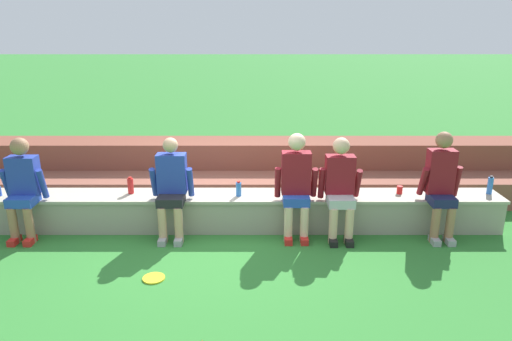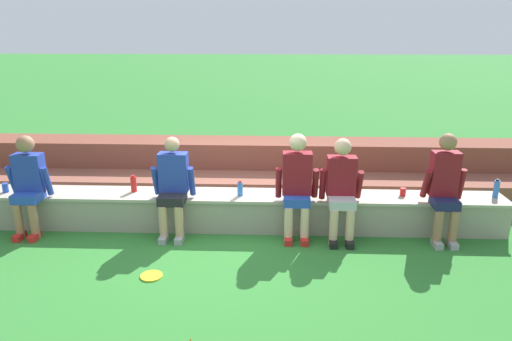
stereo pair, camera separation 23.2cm
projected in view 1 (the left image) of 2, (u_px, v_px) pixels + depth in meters
ground_plane at (222, 235)px, 6.33m from camera, size 80.00×80.00×0.00m
stone_seating_wall at (223, 210)px, 6.50m from camera, size 7.65×0.56×0.49m
brick_bleachers at (229, 173)px, 7.82m from camera, size 11.51×1.40×0.85m
person_far_left at (25, 185)px, 6.09m from camera, size 0.55×0.52×1.34m
person_left_of_center at (173, 186)px, 6.11m from camera, size 0.56×0.54×1.33m
person_center at (298, 183)px, 6.08m from camera, size 0.56×0.48×1.39m
person_right_of_center at (342, 186)px, 6.08m from camera, size 0.55×0.55×1.34m
person_far_right at (443, 183)px, 6.08m from camera, size 0.52×0.53×1.41m
water_bottle_mid_right at (240, 189)px, 6.35m from camera, size 0.07×0.07×0.21m
water_bottle_mid_left at (132, 186)px, 6.45m from camera, size 0.08×0.08×0.24m
water_bottle_near_right at (492, 186)px, 6.41m from camera, size 0.07×0.07×0.26m
plastic_cup_left_end at (0, 191)px, 6.37m from camera, size 0.08×0.08×0.13m
plastic_cup_right_end at (401, 190)px, 6.44m from camera, size 0.08×0.08×0.11m
frisbee at (155, 278)px, 5.24m from camera, size 0.25×0.25×0.02m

